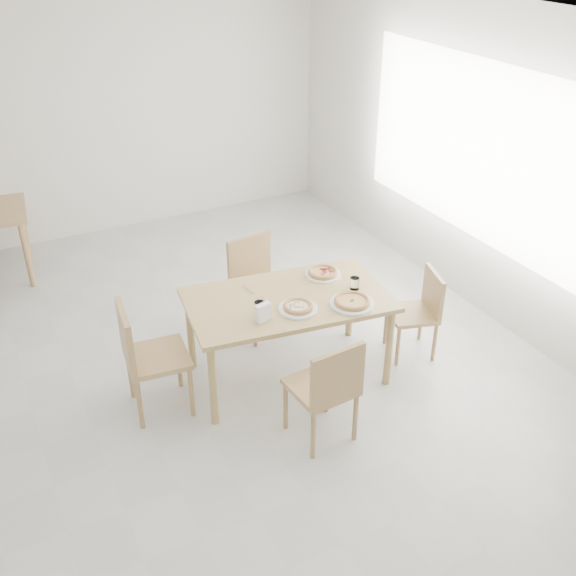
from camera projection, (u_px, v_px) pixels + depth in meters
name	position (u px, v px, depth m)	size (l,w,h in m)	color
room	(479.00, 152.00, 6.03)	(7.28, 7.00, 7.00)	beige
main_table	(288.00, 306.00, 5.32)	(1.69, 1.10, 0.75)	tan
chair_south	(328.00, 386.00, 4.72)	(0.46, 0.46, 0.87)	tan
chair_north	(256.00, 278.00, 6.05)	(0.48, 0.48, 0.88)	tan
chair_west	(145.00, 352.00, 5.01)	(0.50, 0.50, 0.92)	tan
chair_east	(421.00, 307.00, 5.73)	(0.47, 0.47, 0.77)	tan
plate_margherita	(352.00, 304.00, 5.19)	(0.35, 0.35, 0.02)	white
plate_mushroom	(298.00, 309.00, 5.12)	(0.30, 0.30, 0.02)	white
plate_pepperoni	(323.00, 275.00, 5.59)	(0.30, 0.30, 0.02)	white
pizza_margherita	(352.00, 301.00, 5.18)	(0.32, 0.32, 0.03)	#E2B46A
pizza_mushroom	(298.00, 306.00, 5.11)	(0.29, 0.29, 0.03)	#E2B46A
pizza_pepperoni	(323.00, 272.00, 5.58)	(0.27, 0.27, 0.03)	#E2B46A
tumbler_a	(260.00, 308.00, 5.05)	(0.08, 0.08, 0.10)	white
tumbler_b	(355.00, 283.00, 5.38)	(0.08, 0.08, 0.10)	white
napkin_holder	(263.00, 313.00, 4.95)	(0.14, 0.09, 0.15)	silver
fork_a	(249.00, 290.00, 5.39)	(0.01, 0.17, 0.01)	silver
fork_b	(263.00, 302.00, 5.22)	(0.01, 0.17, 0.01)	silver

